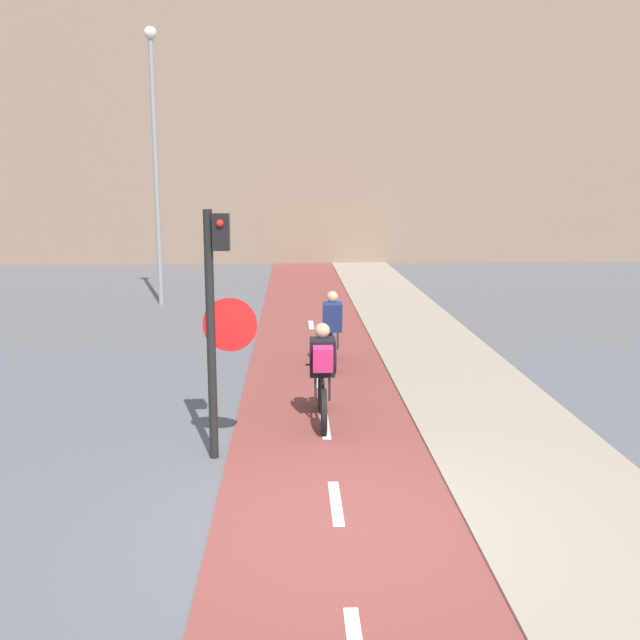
{
  "coord_description": "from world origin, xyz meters",
  "views": [
    {
      "loc": [
        -0.45,
        -6.67,
        3.38
      ],
      "look_at": [
        0.0,
        4.9,
        1.2
      ],
      "focal_mm": 40.0,
      "sensor_mm": 36.0,
      "label": 1
    }
  ],
  "objects_px": {
    "cyclist_near": "(322,376)",
    "cyclist_far": "(332,332)",
    "traffic_light_pole": "(217,307)",
    "street_lamp_far": "(155,141)"
  },
  "relations": [
    {
      "from": "cyclist_far",
      "to": "cyclist_near",
      "type": "bearing_deg",
      "value": -95.64
    },
    {
      "from": "traffic_light_pole",
      "to": "street_lamp_far",
      "type": "xyz_separation_m",
      "value": [
        -2.89,
        11.99,
        2.67
      ]
    },
    {
      "from": "street_lamp_far",
      "to": "cyclist_far",
      "type": "relative_size",
      "value": 4.63
    },
    {
      "from": "traffic_light_pole",
      "to": "cyclist_near",
      "type": "xyz_separation_m",
      "value": [
        1.34,
        1.29,
        -1.22
      ]
    },
    {
      "from": "traffic_light_pole",
      "to": "cyclist_far",
      "type": "xyz_separation_m",
      "value": [
        1.67,
        4.6,
        -1.27
      ]
    },
    {
      "from": "street_lamp_far",
      "to": "cyclist_near",
      "type": "xyz_separation_m",
      "value": [
        4.23,
        -10.7,
        -3.89
      ]
    },
    {
      "from": "cyclist_near",
      "to": "cyclist_far",
      "type": "xyz_separation_m",
      "value": [
        0.33,
        3.31,
        -0.05
      ]
    },
    {
      "from": "traffic_light_pole",
      "to": "cyclist_near",
      "type": "bearing_deg",
      "value": 43.85
    },
    {
      "from": "cyclist_near",
      "to": "cyclist_far",
      "type": "distance_m",
      "value": 3.33
    },
    {
      "from": "street_lamp_far",
      "to": "cyclist_far",
      "type": "distance_m",
      "value": 9.53
    }
  ]
}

